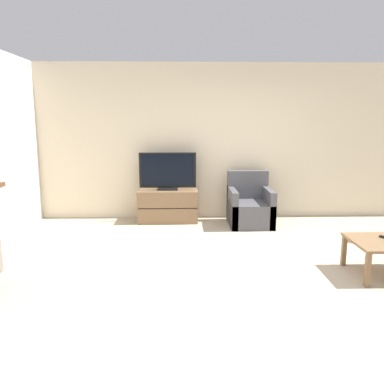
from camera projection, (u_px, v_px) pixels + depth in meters
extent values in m
plane|color=tan|center=(262.00, 269.00, 4.46)|extent=(24.00, 24.00, 0.00)
cube|color=beige|center=(235.00, 142.00, 6.61)|extent=(12.00, 0.06, 2.70)
cube|color=brown|center=(168.00, 205.00, 6.49)|extent=(1.02, 0.47, 0.55)
cube|color=black|center=(168.00, 209.00, 6.26)|extent=(1.00, 0.01, 0.01)
cube|color=black|center=(168.00, 189.00, 6.43)|extent=(0.34, 0.18, 0.04)
cube|color=black|center=(168.00, 170.00, 6.37)|extent=(0.97, 0.03, 0.60)
cube|color=black|center=(168.00, 170.00, 6.36)|extent=(0.89, 0.01, 0.54)
cube|color=#4C4C51|center=(250.00, 213.00, 6.27)|extent=(0.70, 0.76, 0.40)
cube|color=#4C4C51|center=(248.00, 184.00, 6.49)|extent=(0.70, 0.14, 0.48)
cube|color=#4C4C51|center=(232.00, 207.00, 6.24)|extent=(0.10, 0.76, 0.61)
cube|color=#4C4C51|center=(268.00, 207.00, 6.26)|extent=(0.10, 0.76, 0.61)
cube|color=brown|center=(367.00, 270.00, 3.96)|extent=(0.05, 0.05, 0.38)
cube|color=brown|center=(344.00, 250.00, 4.54)|extent=(0.05, 0.05, 0.38)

